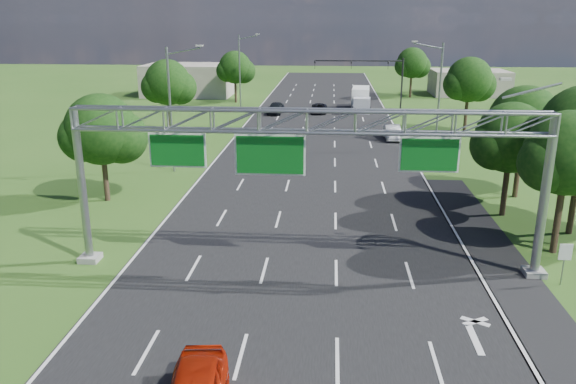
# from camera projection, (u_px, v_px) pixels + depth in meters

# --- Properties ---
(ground) EXTENTS (220.00, 220.00, 0.00)m
(ground) POSITION_uv_depth(u_px,v_px,m) (313.00, 174.00, 45.61)
(ground) COLOR #2C5419
(ground) RESTS_ON ground
(road) EXTENTS (18.00, 180.00, 0.02)m
(road) POSITION_uv_depth(u_px,v_px,m) (313.00, 174.00, 45.61)
(road) COLOR black
(road) RESTS_ON ground
(road_flare) EXTENTS (3.00, 30.00, 0.02)m
(road_flare) POSITION_uv_depth(u_px,v_px,m) (495.00, 258.00, 29.62)
(road_flare) COLOR black
(road_flare) RESTS_ON ground
(sign_gantry) EXTENTS (23.50, 1.00, 9.56)m
(sign_gantry) POSITION_uv_depth(u_px,v_px,m) (309.00, 134.00, 26.40)
(sign_gantry) COLOR gray
(sign_gantry) RESTS_ON ground
(regulatory_sign) EXTENTS (0.60, 0.08, 2.10)m
(regulatory_sign) POSITION_uv_depth(u_px,v_px,m) (565.00, 256.00, 26.13)
(regulatory_sign) COLOR gray
(regulatory_sign) RESTS_ON ground
(traffic_signal) EXTENTS (12.21, 0.24, 7.00)m
(traffic_signal) POSITION_uv_depth(u_px,v_px,m) (377.00, 72.00, 76.88)
(traffic_signal) COLOR black
(traffic_signal) RESTS_ON ground
(streetlight_l_near) EXTENTS (2.97, 0.22, 10.16)m
(streetlight_l_near) POSITION_uv_depth(u_px,v_px,m) (172.00, 104.00, 44.79)
(streetlight_l_near) COLOR gray
(streetlight_l_near) RESTS_ON ground
(streetlight_l_far) EXTENTS (2.97, 0.22, 10.16)m
(streetlight_l_far) POSITION_uv_depth(u_px,v_px,m) (241.00, 68.00, 78.13)
(streetlight_l_far) COLOR gray
(streetlight_l_far) RESTS_ON ground
(streetlight_r_mid) EXTENTS (2.97, 0.22, 10.16)m
(streetlight_r_mid) POSITION_uv_depth(u_px,v_px,m) (437.00, 91.00, 52.66)
(streetlight_r_mid) COLOR gray
(streetlight_r_mid) RESTS_ON ground
(tree_cluster_right) EXTENTS (9.91, 14.60, 8.68)m
(tree_cluster_right) POSITION_uv_depth(u_px,v_px,m) (561.00, 140.00, 32.66)
(tree_cluster_right) COLOR #2D2116
(tree_cluster_right) RESTS_ON ground
(tree_verge_la) EXTENTS (5.76, 4.80, 7.40)m
(tree_verge_la) POSITION_uv_depth(u_px,v_px,m) (102.00, 133.00, 37.64)
(tree_verge_la) COLOR #2D2116
(tree_verge_la) RESTS_ON ground
(tree_verge_lb) EXTENTS (5.76, 4.80, 8.06)m
(tree_verge_lb) POSITION_uv_depth(u_px,v_px,m) (168.00, 85.00, 59.50)
(tree_verge_lb) COLOR #2D2116
(tree_verge_lb) RESTS_ON ground
(tree_verge_lc) EXTENTS (5.76, 4.80, 7.62)m
(tree_verge_lc) POSITION_uv_depth(u_px,v_px,m) (236.00, 69.00, 83.23)
(tree_verge_lc) COLOR #2D2116
(tree_verge_lc) RESTS_ON ground
(tree_verge_rd) EXTENTS (5.76, 4.80, 8.28)m
(tree_verge_rd) POSITION_uv_depth(u_px,v_px,m) (470.00, 82.00, 59.95)
(tree_verge_rd) COLOR #2D2116
(tree_verge_rd) RESTS_ON ground
(tree_verge_re) EXTENTS (5.76, 4.80, 7.84)m
(tree_verge_re) POSITION_uv_depth(u_px,v_px,m) (412.00, 64.00, 88.80)
(tree_verge_re) COLOR #2D2116
(tree_verge_re) RESTS_ON ground
(building_left) EXTENTS (14.00, 10.00, 5.00)m
(building_left) POSITION_uv_depth(u_px,v_px,m) (189.00, 80.00, 92.21)
(building_left) COLOR gray
(building_left) RESTS_ON ground
(building_right) EXTENTS (12.00, 9.00, 4.00)m
(building_right) POSITION_uv_depth(u_px,v_px,m) (469.00, 83.00, 92.80)
(building_right) COLOR gray
(building_right) RESTS_ON ground
(car_queue_b) EXTENTS (2.13, 4.49, 1.24)m
(car_queue_b) POSITION_uv_depth(u_px,v_px,m) (319.00, 108.00, 75.03)
(car_queue_b) COLOR black
(car_queue_b) RESTS_ON ground
(car_queue_c) EXTENTS (2.16, 4.64, 1.54)m
(car_queue_c) POSITION_uv_depth(u_px,v_px,m) (276.00, 108.00, 74.33)
(car_queue_c) COLOR black
(car_queue_c) RESTS_ON ground
(car_queue_d) EXTENTS (1.72, 4.49, 1.46)m
(car_queue_d) POSITION_uv_depth(u_px,v_px,m) (392.00, 132.00, 58.65)
(car_queue_d) COLOR silver
(car_queue_d) RESTS_ON ground
(box_truck) EXTENTS (2.68, 8.01, 2.98)m
(box_truck) POSITION_uv_depth(u_px,v_px,m) (361.00, 100.00, 77.42)
(box_truck) COLOR white
(box_truck) RESTS_ON ground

